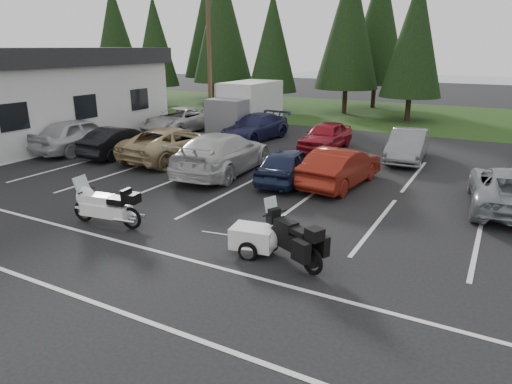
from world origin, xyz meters
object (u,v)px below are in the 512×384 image
at_px(car_near_5, 341,167).
at_px(cargo_trailer, 253,240).
at_px(car_near_2, 173,143).
at_px(car_far_0, 179,120).
at_px(car_near_6, 509,189).
at_px(car_near_3, 223,153).
at_px(building, 5,95).
at_px(car_near_4, 289,165).
at_px(box_truck, 243,107).
at_px(car_far_1, 255,127).
at_px(adventure_motorcycle, 290,234).
at_px(car_far_3, 408,145).
at_px(car_near_1, 121,141).
at_px(utility_pole, 209,51).
at_px(touring_motorcycle, 106,202).
at_px(car_near_0, 81,135).
at_px(car_far_2, 326,136).

distance_m(car_near_5, cargo_trailer, 6.72).
bearing_deg(car_near_2, car_far_0, -51.84).
distance_m(car_near_6, cargo_trailer, 8.72).
bearing_deg(car_near_5, car_near_3, 12.76).
relative_size(car_near_2, car_near_3, 0.95).
bearing_deg(building, car_near_4, -0.61).
height_order(box_truck, car_far_1, box_truck).
xyz_separation_m(car_near_4, car_far_0, (-10.19, 6.43, 0.06)).
bearing_deg(car_near_2, adventure_motorcycle, 144.75).
height_order(car_far_3, cargo_trailer, car_far_3).
height_order(car_near_2, adventure_motorcycle, car_near_2).
relative_size(car_near_3, car_far_1, 1.17).
distance_m(car_near_1, car_far_0, 6.39).
distance_m(car_near_3, car_near_5, 4.84).
bearing_deg(car_near_1, car_near_5, -178.96).
distance_m(utility_pole, touring_motorcycle, 16.58).
relative_size(car_near_0, car_near_2, 0.91).
xyz_separation_m(car_near_5, car_far_1, (-6.98, 6.10, -0.02)).
relative_size(car_near_3, car_near_5, 1.30).
bearing_deg(car_near_4, cargo_trailer, 101.52).
relative_size(car_near_0, car_far_0, 0.93).
bearing_deg(car_far_2, car_near_2, -131.55).
height_order(building, utility_pole, utility_pole).
distance_m(cargo_trailer, adventure_motorcycle, 1.07).
distance_m(car_near_4, car_far_2, 6.26).
height_order(car_near_2, car_near_6, car_near_2).
distance_m(car_near_1, car_far_1, 7.41).
height_order(car_near_1, car_far_1, car_far_1).
bearing_deg(utility_pole, car_near_5, -35.01).
bearing_deg(touring_motorcycle, car_far_1, 92.17).
bearing_deg(car_near_1, car_far_0, -78.08).
bearing_deg(utility_pole, car_near_4, -42.02).
relative_size(car_far_2, adventure_motorcycle, 1.66).
xyz_separation_m(car_near_4, car_near_6, (7.43, 0.53, 0.00)).
bearing_deg(car_near_5, cargo_trailer, 95.70).
xyz_separation_m(utility_pole, car_near_5, (10.99, -7.70, -3.98)).
relative_size(car_near_3, car_far_2, 1.42).
distance_m(car_near_0, car_near_2, 5.15).
relative_size(car_near_3, car_far_3, 1.34).
height_order(car_near_2, car_far_1, car_near_2).
relative_size(utility_pole, car_near_2, 1.67).
bearing_deg(car_far_3, car_near_1, -159.56).
bearing_deg(car_near_3, adventure_motorcycle, 128.31).
distance_m(car_near_0, adventure_motorcycle, 15.44).
xyz_separation_m(car_near_1, car_near_3, (5.93, -0.31, 0.14)).
distance_m(car_near_1, car_far_2, 10.01).
bearing_deg(touring_motorcycle, adventure_motorcycle, -4.16).
xyz_separation_m(car_far_2, touring_motorcycle, (-1.91, -12.81, 0.02)).
distance_m(car_near_1, car_near_6, 16.25).
xyz_separation_m(car_near_1, car_far_0, (-1.37, 6.24, 0.05)).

